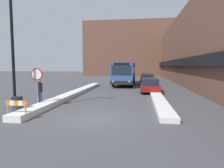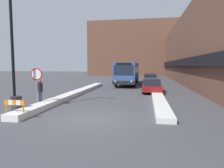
{
  "view_description": "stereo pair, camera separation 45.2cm",
  "coord_description": "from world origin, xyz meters",
  "px_view_note": "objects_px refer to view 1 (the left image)",
  "views": [
    {
      "loc": [
        2.23,
        -9.48,
        2.62
      ],
      "look_at": [
        0.17,
        5.07,
        1.28
      ],
      "focal_mm": 32.0,
      "sensor_mm": 36.0,
      "label": 1
    },
    {
      "loc": [
        2.68,
        -9.41,
        2.62
      ],
      "look_at": [
        0.17,
        5.07,
        1.28
      ],
      "focal_mm": 32.0,
      "sensor_mm": 36.0,
      "label": 2
    }
  ],
  "objects_px": {
    "parked_car_middle": "(147,79)",
    "parked_car_back": "(146,77)",
    "city_bus": "(125,73)",
    "street_lamp": "(16,32)",
    "stop_sign": "(37,79)",
    "parked_car_front": "(150,85)",
    "trash_bin": "(17,105)",
    "construction_barricade": "(16,106)",
    "pedestrian": "(40,89)"
  },
  "relations": [
    {
      "from": "city_bus",
      "to": "construction_barricade",
      "type": "height_order",
      "value": "city_bus"
    },
    {
      "from": "parked_car_back",
      "to": "construction_barricade",
      "type": "distance_m",
      "value": 27.47
    },
    {
      "from": "parked_car_front",
      "to": "construction_barricade",
      "type": "xyz_separation_m",
      "value": [
        -6.89,
        -11.46,
        -0.02
      ]
    },
    {
      "from": "parked_car_back",
      "to": "construction_barricade",
      "type": "height_order",
      "value": "parked_car_back"
    },
    {
      "from": "city_bus",
      "to": "trash_bin",
      "type": "distance_m",
      "value": 18.4
    },
    {
      "from": "parked_car_back",
      "to": "street_lamp",
      "type": "relative_size",
      "value": 0.66
    },
    {
      "from": "city_bus",
      "to": "trash_bin",
      "type": "height_order",
      "value": "city_bus"
    },
    {
      "from": "parked_car_front",
      "to": "trash_bin",
      "type": "bearing_deg",
      "value": -125.93
    },
    {
      "from": "pedestrian",
      "to": "construction_barricade",
      "type": "bearing_deg",
      "value": -38.87
    },
    {
      "from": "stop_sign",
      "to": "pedestrian",
      "type": "height_order",
      "value": "stop_sign"
    },
    {
      "from": "city_bus",
      "to": "street_lamp",
      "type": "distance_m",
      "value": 18.07
    },
    {
      "from": "trash_bin",
      "to": "street_lamp",
      "type": "bearing_deg",
      "value": 115.73
    },
    {
      "from": "pedestrian",
      "to": "parked_car_front",
      "type": "bearing_deg",
      "value": 80.42
    },
    {
      "from": "parked_car_middle",
      "to": "construction_barricade",
      "type": "xyz_separation_m",
      "value": [
        -6.89,
        -19.24,
        -0.08
      ]
    },
    {
      "from": "parked_car_middle",
      "to": "street_lamp",
      "type": "bearing_deg",
      "value": -114.03
    },
    {
      "from": "street_lamp",
      "to": "trash_bin",
      "type": "bearing_deg",
      "value": -64.27
    },
    {
      "from": "street_lamp",
      "to": "trash_bin",
      "type": "height_order",
      "value": "street_lamp"
    },
    {
      "from": "stop_sign",
      "to": "pedestrian",
      "type": "bearing_deg",
      "value": 113.14
    },
    {
      "from": "parked_car_middle",
      "to": "pedestrian",
      "type": "distance_m",
      "value": 17.02
    },
    {
      "from": "parked_car_middle",
      "to": "pedestrian",
      "type": "bearing_deg",
      "value": -117.64
    },
    {
      "from": "trash_bin",
      "to": "parked_car_middle",
      "type": "bearing_deg",
      "value": 67.47
    },
    {
      "from": "city_bus",
      "to": "parked_car_middle",
      "type": "distance_m",
      "value": 3.26
    },
    {
      "from": "city_bus",
      "to": "trash_bin",
      "type": "xyz_separation_m",
      "value": [
        -4.44,
        -17.81,
        -1.18
      ]
    },
    {
      "from": "city_bus",
      "to": "parked_car_front",
      "type": "distance_m",
      "value": 8.09
    },
    {
      "from": "parked_car_middle",
      "to": "construction_barricade",
      "type": "distance_m",
      "value": 20.43
    },
    {
      "from": "city_bus",
      "to": "stop_sign",
      "type": "xyz_separation_m",
      "value": [
        -4.18,
        -16.13,
        0.14
      ]
    },
    {
      "from": "pedestrian",
      "to": "construction_barricade",
      "type": "distance_m",
      "value": 4.29
    },
    {
      "from": "parked_car_back",
      "to": "stop_sign",
      "type": "distance_m",
      "value": 24.97
    },
    {
      "from": "parked_car_middle",
      "to": "pedestrian",
      "type": "xyz_separation_m",
      "value": [
        -7.89,
        -15.07,
        0.25
      ]
    },
    {
      "from": "parked_car_back",
      "to": "stop_sign",
      "type": "relative_size",
      "value": 1.98
    },
    {
      "from": "stop_sign",
      "to": "trash_bin",
      "type": "xyz_separation_m",
      "value": [
        -0.26,
        -1.68,
        -1.32
      ]
    },
    {
      "from": "parked_car_middle",
      "to": "parked_car_back",
      "type": "bearing_deg",
      "value": 90.0
    },
    {
      "from": "city_bus",
      "to": "street_lamp",
      "type": "height_order",
      "value": "street_lamp"
    },
    {
      "from": "parked_car_middle",
      "to": "street_lamp",
      "type": "distance_m",
      "value": 19.61
    },
    {
      "from": "parked_car_back",
      "to": "stop_sign",
      "type": "height_order",
      "value": "stop_sign"
    },
    {
      "from": "pedestrian",
      "to": "parked_car_middle",
      "type": "bearing_deg",
      "value": 100.02
    },
    {
      "from": "parked_car_middle",
      "to": "stop_sign",
      "type": "relative_size",
      "value": 1.83
    },
    {
      "from": "pedestrian",
      "to": "trash_bin",
      "type": "relative_size",
      "value": 1.74
    },
    {
      "from": "parked_car_back",
      "to": "trash_bin",
      "type": "height_order",
      "value": "parked_car_back"
    },
    {
      "from": "parked_car_middle",
      "to": "trash_bin",
      "type": "bearing_deg",
      "value": -112.53
    },
    {
      "from": "stop_sign",
      "to": "parked_car_back",
      "type": "bearing_deg",
      "value": 73.03
    },
    {
      "from": "city_bus",
      "to": "stop_sign",
      "type": "height_order",
      "value": "city_bus"
    },
    {
      "from": "parked_car_front",
      "to": "pedestrian",
      "type": "bearing_deg",
      "value": -137.24
    },
    {
      "from": "parked_car_middle",
      "to": "parked_car_back",
      "type": "xyz_separation_m",
      "value": [
        -0.0,
        7.35,
        -0.06
      ]
    },
    {
      "from": "city_bus",
      "to": "stop_sign",
      "type": "relative_size",
      "value": 4.14
    },
    {
      "from": "parked_car_front",
      "to": "stop_sign",
      "type": "distance_m",
      "value": 11.42
    },
    {
      "from": "parked_car_front",
      "to": "parked_car_middle",
      "type": "relative_size",
      "value": 1.01
    },
    {
      "from": "city_bus",
      "to": "parked_car_back",
      "type": "bearing_deg",
      "value": 68.1
    },
    {
      "from": "parked_car_middle",
      "to": "construction_barricade",
      "type": "height_order",
      "value": "parked_car_middle"
    },
    {
      "from": "parked_car_back",
      "to": "street_lamp",
      "type": "distance_m",
      "value": 26.41
    }
  ]
}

